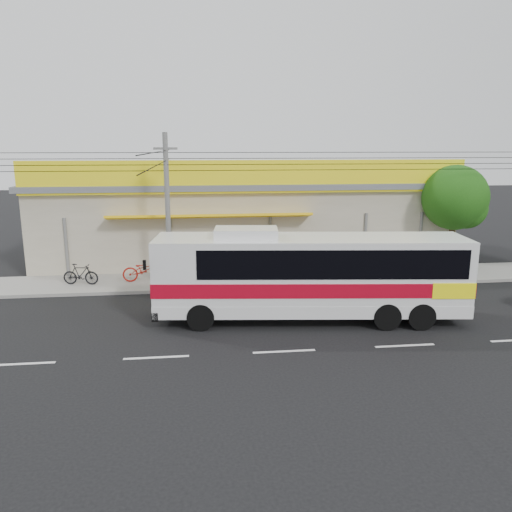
{
  "coord_description": "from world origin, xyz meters",
  "views": [
    {
      "loc": [
        -2.62,
        -17.09,
        6.41
      ],
      "look_at": [
        -0.37,
        2.0,
        2.13
      ],
      "focal_mm": 35.0,
      "sensor_mm": 36.0,
      "label": 1
    }
  ],
  "objects_px": {
    "coach_bus": "(315,271)",
    "motorbike_dark": "(81,274)",
    "utility_pole": "(166,161)",
    "tree_near": "(457,200)",
    "motorbike_red": "(145,270)"
  },
  "relations": [
    {
      "from": "motorbike_red",
      "to": "utility_pole",
      "type": "xyz_separation_m",
      "value": [
        1.2,
        -0.64,
        5.05
      ]
    },
    {
      "from": "tree_near",
      "to": "utility_pole",
      "type": "bearing_deg",
      "value": -174.26
    },
    {
      "from": "motorbike_red",
      "to": "utility_pole",
      "type": "distance_m",
      "value": 5.23
    },
    {
      "from": "motorbike_red",
      "to": "motorbike_dark",
      "type": "relative_size",
      "value": 1.27
    },
    {
      "from": "utility_pole",
      "to": "tree_near",
      "type": "distance_m",
      "value": 14.65
    },
    {
      "from": "motorbike_dark",
      "to": "tree_near",
      "type": "bearing_deg",
      "value": -77.26
    },
    {
      "from": "coach_bus",
      "to": "motorbike_red",
      "type": "distance_m",
      "value": 8.94
    },
    {
      "from": "coach_bus",
      "to": "motorbike_dark",
      "type": "height_order",
      "value": "coach_bus"
    },
    {
      "from": "motorbike_red",
      "to": "utility_pole",
      "type": "relative_size",
      "value": 0.06
    },
    {
      "from": "coach_bus",
      "to": "utility_pole",
      "type": "height_order",
      "value": "utility_pole"
    },
    {
      "from": "coach_bus",
      "to": "motorbike_dark",
      "type": "distance_m",
      "value": 11.14
    },
    {
      "from": "coach_bus",
      "to": "utility_pole",
      "type": "relative_size",
      "value": 0.34
    },
    {
      "from": "coach_bus",
      "to": "tree_near",
      "type": "xyz_separation_m",
      "value": [
        8.88,
        6.55,
        1.83
      ]
    },
    {
      "from": "coach_bus",
      "to": "utility_pole",
      "type": "bearing_deg",
      "value": 143.73
    },
    {
      "from": "motorbike_dark",
      "to": "tree_near",
      "type": "xyz_separation_m",
      "value": [
        18.51,
        1.08,
        3.05
      ]
    }
  ]
}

